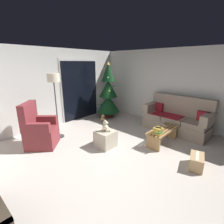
{
  "coord_description": "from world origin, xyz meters",
  "views": [
    {
      "loc": [
        -2.55,
        -1.99,
        2.04
      ],
      "look_at": [
        0.4,
        0.7,
        0.85
      ],
      "focal_mm": 26.55,
      "sensor_mm": 36.0,
      "label": 1
    }
  ],
  "objects_px": {
    "coffee_table": "(162,134)",
    "cardboard_box_taped_mid_floor": "(196,161)",
    "book_stack": "(158,131)",
    "remote_silver": "(160,129)",
    "armchair": "(40,131)",
    "ottoman": "(106,139)",
    "floor_lamp": "(54,84)",
    "couch": "(177,119)",
    "christmas_tree": "(108,94)",
    "remote_white": "(164,125)",
    "teddy_bear_honey_by_tree": "(103,119)",
    "cell_phone": "(159,128)",
    "teddy_bear_cream": "(106,126)"
  },
  "relations": [
    {
      "from": "christmas_tree",
      "to": "ottoman",
      "type": "xyz_separation_m",
      "value": [
        -1.79,
        -1.6,
        -0.71
      ]
    },
    {
      "from": "teddy_bear_cream",
      "to": "cardboard_box_taped_mid_floor",
      "type": "height_order",
      "value": "teddy_bear_cream"
    },
    {
      "from": "couch",
      "to": "coffee_table",
      "type": "distance_m",
      "value": 1.04
    },
    {
      "from": "teddy_bear_cream",
      "to": "teddy_bear_honey_by_tree",
      "type": "height_order",
      "value": "teddy_bear_cream"
    },
    {
      "from": "cell_phone",
      "to": "christmas_tree",
      "type": "xyz_separation_m",
      "value": [
        0.97,
        2.6,
        0.38
      ]
    },
    {
      "from": "cell_phone",
      "to": "ottoman",
      "type": "xyz_separation_m",
      "value": [
        -0.81,
        1.0,
        -0.33
      ]
    },
    {
      "from": "book_stack",
      "to": "teddy_bear_honey_by_tree",
      "type": "distance_m",
      "value": 2.41
    },
    {
      "from": "ottoman",
      "to": "cardboard_box_taped_mid_floor",
      "type": "xyz_separation_m",
      "value": [
        0.61,
        -1.97,
        -0.08
      ]
    },
    {
      "from": "remote_white",
      "to": "armchair",
      "type": "bearing_deg",
      "value": 147.94
    },
    {
      "from": "remote_white",
      "to": "cell_phone",
      "type": "bearing_deg",
      "value": -159.31
    },
    {
      "from": "couch",
      "to": "ottoman",
      "type": "distance_m",
      "value": 2.37
    },
    {
      "from": "book_stack",
      "to": "cardboard_box_taped_mid_floor",
      "type": "bearing_deg",
      "value": -101.55
    },
    {
      "from": "cell_phone",
      "to": "cardboard_box_taped_mid_floor",
      "type": "distance_m",
      "value": 1.07
    },
    {
      "from": "christmas_tree",
      "to": "teddy_bear_cream",
      "type": "bearing_deg",
      "value": -137.84
    },
    {
      "from": "armchair",
      "to": "ottoman",
      "type": "bearing_deg",
      "value": -49.03
    },
    {
      "from": "christmas_tree",
      "to": "remote_white",
      "type": "bearing_deg",
      "value": -98.82
    },
    {
      "from": "remote_silver",
      "to": "book_stack",
      "type": "relative_size",
      "value": 0.59
    },
    {
      "from": "coffee_table",
      "to": "remote_silver",
      "type": "xyz_separation_m",
      "value": [
        -0.05,
        0.07,
        0.14
      ]
    },
    {
      "from": "ottoman",
      "to": "floor_lamp",
      "type": "bearing_deg",
      "value": 109.71
    },
    {
      "from": "teddy_bear_cream",
      "to": "remote_silver",
      "type": "bearing_deg",
      "value": -38.98
    },
    {
      "from": "remote_white",
      "to": "ottoman",
      "type": "xyz_separation_m",
      "value": [
        -1.4,
        0.87,
        -0.19
      ]
    },
    {
      "from": "armchair",
      "to": "cardboard_box_taped_mid_floor",
      "type": "bearing_deg",
      "value": -62.32
    },
    {
      "from": "coffee_table",
      "to": "cardboard_box_taped_mid_floor",
      "type": "height_order",
      "value": "coffee_table"
    },
    {
      "from": "couch",
      "to": "book_stack",
      "type": "relative_size",
      "value": 7.47
    },
    {
      "from": "book_stack",
      "to": "teddy_bear_cream",
      "type": "relative_size",
      "value": 0.93
    },
    {
      "from": "remote_silver",
      "to": "book_stack",
      "type": "xyz_separation_m",
      "value": [
        -0.3,
        -0.11,
        0.06
      ]
    },
    {
      "from": "couch",
      "to": "remote_silver",
      "type": "xyz_separation_m",
      "value": [
        -1.07,
        0.01,
        -0.0
      ]
    },
    {
      "from": "cardboard_box_taped_mid_floor",
      "to": "book_stack",
      "type": "bearing_deg",
      "value": 78.45
    },
    {
      "from": "cell_phone",
      "to": "teddy_bear_cream",
      "type": "height_order",
      "value": "teddy_bear_cream"
    },
    {
      "from": "remote_silver",
      "to": "teddy_bear_cream",
      "type": "bearing_deg",
      "value": -94.61
    },
    {
      "from": "armchair",
      "to": "floor_lamp",
      "type": "bearing_deg",
      "value": 13.02
    },
    {
      "from": "ottoman",
      "to": "remote_silver",
      "type": "bearing_deg",
      "value": -38.99
    },
    {
      "from": "couch",
      "to": "ottoman",
      "type": "bearing_deg",
      "value": 157.36
    },
    {
      "from": "coffee_table",
      "to": "remote_white",
      "type": "relative_size",
      "value": 7.05
    },
    {
      "from": "remote_silver",
      "to": "book_stack",
      "type": "distance_m",
      "value": 0.33
    },
    {
      "from": "book_stack",
      "to": "floor_lamp",
      "type": "xyz_separation_m",
      "value": [
        -1.3,
        2.39,
        1.05
      ]
    },
    {
      "from": "cell_phone",
      "to": "armchair",
      "type": "bearing_deg",
      "value": 119.29
    },
    {
      "from": "coffee_table",
      "to": "remote_silver",
      "type": "bearing_deg",
      "value": 125.42
    },
    {
      "from": "armchair",
      "to": "ottoman",
      "type": "distance_m",
      "value": 1.67
    },
    {
      "from": "coffee_table",
      "to": "teddy_bear_honey_by_tree",
      "type": "relative_size",
      "value": 3.86
    },
    {
      "from": "remote_silver",
      "to": "book_stack",
      "type": "height_order",
      "value": "book_stack"
    },
    {
      "from": "floor_lamp",
      "to": "ottoman",
      "type": "bearing_deg",
      "value": -70.29
    },
    {
      "from": "cell_phone",
      "to": "armchair",
      "type": "height_order",
      "value": "armchair"
    },
    {
      "from": "ottoman",
      "to": "coffee_table",
      "type": "bearing_deg",
      "value": -39.85
    },
    {
      "from": "christmas_tree",
      "to": "ottoman",
      "type": "height_order",
      "value": "christmas_tree"
    },
    {
      "from": "christmas_tree",
      "to": "cardboard_box_taped_mid_floor",
      "type": "xyz_separation_m",
      "value": [
        -1.18,
        -3.58,
        -0.79
      ]
    },
    {
      "from": "remote_silver",
      "to": "christmas_tree",
      "type": "bearing_deg",
      "value": -160.88
    },
    {
      "from": "coffee_table",
      "to": "remote_white",
      "type": "bearing_deg",
      "value": 19.89
    },
    {
      "from": "coffee_table",
      "to": "cell_phone",
      "type": "distance_m",
      "value": 0.44
    },
    {
      "from": "remote_silver",
      "to": "floor_lamp",
      "type": "height_order",
      "value": "floor_lamp"
    }
  ]
}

